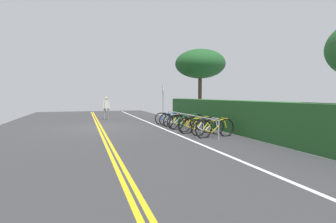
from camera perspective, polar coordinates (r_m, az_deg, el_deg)
ground_plane at (r=14.32m, az=-14.37°, el=-3.40°), size 30.01×10.58×0.05m
centre_line_yellow_inner at (r=14.32m, az=-14.69°, el=-3.30°), size 27.01×0.10×0.00m
centre_line_yellow_outer at (r=14.33m, az=-14.05°, el=-3.29°), size 27.01×0.10×0.00m
bike_lane_stripe_white at (r=14.79m, az=-2.67°, el=-2.98°), size 27.01×0.12×0.00m
bike_rack at (r=13.04m, az=4.25°, el=-1.36°), size 6.30×0.05×0.74m
bicycle_0 at (r=15.41m, az=0.25°, el=-1.45°), size 0.46×1.71×0.73m
bicycle_1 at (r=14.81m, az=1.11°, el=-1.69°), size 0.46×1.67×0.71m
bicycle_2 at (r=14.30m, az=1.77°, el=-1.93°), size 0.60×1.63×0.68m
bicycle_3 at (r=13.61m, az=2.93°, el=-2.13°), size 0.54×1.71×0.72m
bicycle_4 at (r=13.08m, az=4.03°, el=-2.21°), size 0.46×1.86×0.79m
bicycle_5 at (r=12.45m, az=5.36°, el=-2.72°), size 0.59×1.62×0.69m
bicycle_6 at (r=11.75m, az=6.31°, el=-2.90°), size 0.46×1.83×0.77m
bicycle_7 at (r=11.31m, az=8.49°, el=-3.27°), size 0.46×1.67×0.73m
bicycle_8 at (r=10.77m, az=10.01°, el=-3.49°), size 0.46×1.84×0.78m
pedestrian at (r=18.59m, az=-13.00°, el=0.99°), size 0.32×0.47×1.56m
sign_post_near at (r=16.46m, az=-1.08°, el=2.39°), size 0.36×0.07×2.25m
hedge_backdrop at (r=12.50m, az=14.51°, el=-0.99°), size 15.25×1.06×1.43m
tree_near_left at (r=18.81m, az=6.88°, el=10.01°), size 3.45×3.45×4.83m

